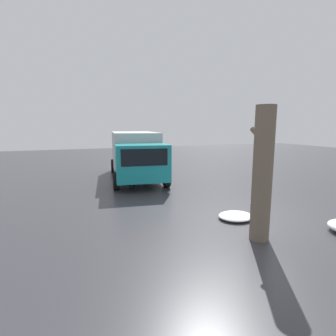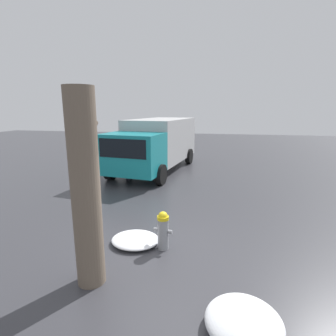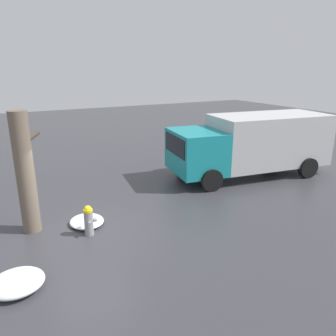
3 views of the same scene
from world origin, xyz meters
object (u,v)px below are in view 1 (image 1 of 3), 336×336
at_px(fire_hydrant, 256,204).
at_px(pedestrian, 132,168).
at_px(delivery_truck, 136,153).
at_px(tree_trunk, 262,174).

relative_size(fire_hydrant, pedestrian, 0.50).
bearing_deg(pedestrian, delivery_truck, 132.26).
height_order(fire_hydrant, delivery_truck, delivery_truck).
distance_m(tree_trunk, pedestrian, 7.46).
bearing_deg(tree_trunk, pedestrian, 14.18).
relative_size(tree_trunk, pedestrian, 1.95).
xyz_separation_m(fire_hydrant, delivery_truck, (8.02, 2.12, 1.01)).
height_order(delivery_truck, pedestrian, delivery_truck).
height_order(tree_trunk, pedestrian, tree_trunk).
bearing_deg(delivery_truck, fire_hydrant, 112.74).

